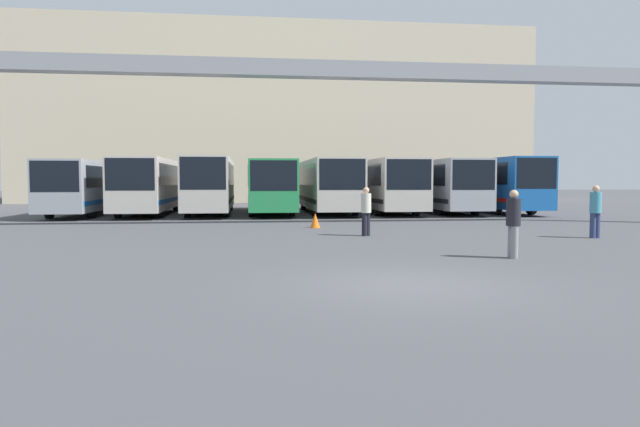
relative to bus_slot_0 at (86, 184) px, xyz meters
name	(u,v)px	position (x,y,z in m)	size (l,w,h in m)	color
ground_plane	(409,285)	(12.12, -23.40, -1.74)	(200.00, 200.00, 0.00)	#47474C
building_backdrop	(279,118)	(12.12, 22.28, 6.27)	(46.49, 12.00, 16.01)	beige
overhead_gantry	(318,86)	(12.12, -9.28, 4.25)	(32.15, 0.80, 7.05)	gray
bus_slot_0	(86,184)	(0.00, 0.00, 0.00)	(2.46, 10.70, 3.01)	#999EA5
bus_slot_1	(149,183)	(3.46, 0.04, 0.08)	(2.56, 10.79, 3.15)	beige
bus_slot_2	(211,182)	(6.93, 0.53, 0.12)	(2.45, 11.76, 3.22)	beige
bus_slot_3	(269,184)	(10.39, 0.64, 0.03)	(2.57, 11.98, 3.07)	#268C4C
bus_slot_4	(327,183)	(13.85, 0.38, 0.09)	(2.60, 11.45, 3.16)	beige
bus_slot_5	(383,183)	(17.31, 0.27, 0.08)	(2.59, 11.25, 3.16)	beige
bus_slot_6	(439,183)	(20.78, 0.13, 0.07)	(2.54, 10.96, 3.14)	#999EA5
bus_slot_7	(491,182)	(24.24, 0.38, 0.14)	(2.45, 11.46, 3.26)	#1959A5
pedestrian_near_center	(366,210)	(13.27, -13.94, -0.82)	(0.36, 0.36, 1.73)	black
pedestrian_near_left	(595,210)	(20.90, -15.66, -0.78)	(0.37, 0.37, 1.80)	navy
pedestrian_mid_left	(513,222)	(15.78, -20.11, -0.81)	(0.36, 0.36, 1.74)	gray
traffic_cone	(315,220)	(11.88, -10.30, -1.43)	(0.41, 0.41, 0.61)	orange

